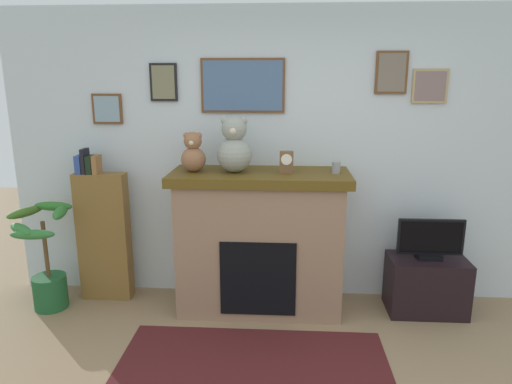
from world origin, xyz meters
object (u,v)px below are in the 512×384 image
potted_plant (46,265)px  teddy_bear_grey (234,147)px  fireplace (260,241)px  tv_stand (426,285)px  candle_jar (336,168)px  mantel_clock (286,162)px  television (430,240)px  teddy_bear_cream (193,154)px  bookshelf (103,234)px

potted_plant → teddy_bear_grey: size_ratio=1.99×
fireplace → potted_plant: bearing=-175.7°
tv_stand → candle_jar: (-0.82, -0.02, 1.03)m
tv_stand → mantel_clock: (-1.23, -0.02, 1.07)m
potted_plant → television: potted_plant is taller
potted_plant → teddy_bear_cream: 1.64m
television → candle_jar: candle_jar is taller
potted_plant → teddy_bear_grey: (1.65, 0.12, 1.04)m
teddy_bear_grey → candle_jar: bearing=0.0°
potted_plant → teddy_bear_grey: 1.96m
mantel_clock → teddy_bear_grey: bearing=179.9°
tv_stand → mantel_clock: 1.63m
potted_plant → candle_jar: bearing=2.8°
fireplace → television: fireplace is taller
television → candle_jar: (-0.82, -0.02, 0.62)m
teddy_bear_cream → mantel_clock: bearing=-0.1°
tv_stand → television: size_ratio=1.18×
fireplace → teddy_bear_cream: bearing=-178.1°
fireplace → television: 1.45m
bookshelf → tv_stand: size_ratio=2.14×
mantel_clock → teddy_bear_cream: 0.78m
candle_jar → bookshelf: bearing=176.7°
bookshelf → fireplace: bearing=-4.0°
fireplace → mantel_clock: bearing=-4.9°
tv_stand → teddy_bear_cream: bearing=-179.5°
teddy_bear_cream → candle_jar: bearing=0.0°
bookshelf → television: bearing=-2.0°
candle_jar → television: bearing=1.1°
tv_stand → candle_jar: size_ratio=6.72×
fireplace → potted_plant: size_ratio=1.62×
television → teddy_bear_cream: (-2.01, -0.02, 0.72)m
mantel_clock → teddy_bear_grey: teddy_bear_grey is taller
television → bookshelf: bearing=178.0°
teddy_bear_cream → teddy_bear_grey: (0.35, -0.00, 0.06)m
fireplace → potted_plant: (-1.87, -0.14, -0.22)m
potted_plant → teddy_bear_cream: teddy_bear_cream is taller
television → teddy_bear_grey: (-1.66, -0.02, 0.78)m
bookshelf → teddy_bear_grey: size_ratio=2.99×
mantel_clock → bookshelf: bearing=175.9°
television → candle_jar: bearing=-178.9°
candle_jar → potted_plant: bearing=-177.2°
candle_jar → teddy_bear_grey: (-0.84, -0.00, 0.16)m
tv_stand → teddy_bear_grey: 2.05m
television → tv_stand: bearing=90.0°
fireplace → teddy_bear_cream: (-0.56, -0.02, 0.76)m
television → teddy_bear_grey: bearing=-179.4°
tv_stand → teddy_bear_cream: 2.31m
potted_plant → mantel_clock: (2.08, 0.12, 0.92)m
fireplace → potted_plant: fireplace is taller
tv_stand → television: 0.41m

